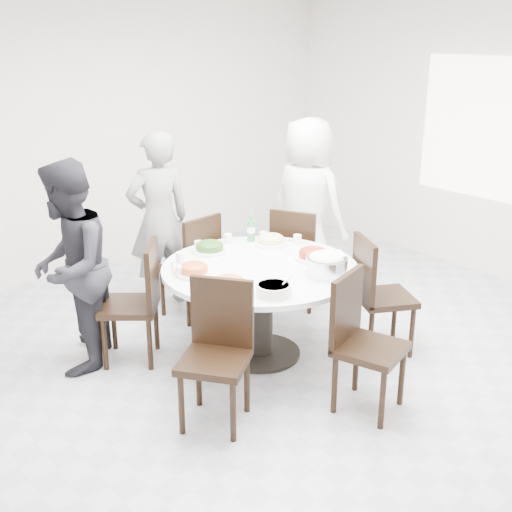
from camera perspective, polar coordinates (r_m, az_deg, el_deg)
floor at (r=4.97m, az=2.82°, el=-10.07°), size 6.00×6.00×0.01m
wall_back at (r=6.91m, az=-14.19°, el=10.23°), size 6.00×0.01×2.80m
dining_table at (r=5.01m, az=0.37°, el=-4.95°), size 1.50×1.50×0.75m
chair_ne at (r=5.92m, az=3.80°, el=-0.01°), size 0.57×0.57×0.95m
chair_n at (r=5.70m, az=-6.01°, el=-0.84°), size 0.48×0.48×0.95m
chair_nw at (r=5.00m, az=-11.22°, el=-4.14°), size 0.59×0.59×0.95m
chair_sw at (r=4.14m, az=-3.74°, el=-9.03°), size 0.59×0.59×0.95m
chair_s at (r=4.35m, az=10.17°, el=-7.86°), size 0.53×0.53×0.95m
chair_se at (r=5.15m, az=11.41°, el=-3.42°), size 0.57×0.57×0.95m
diner_right at (r=6.22m, az=4.56°, el=4.51°), size 0.67×0.91×1.69m
diner_middle at (r=5.89m, az=-8.64°, el=3.18°), size 0.65×0.49×1.63m
diner_left at (r=4.90m, az=-16.23°, el=-1.02°), size 0.96×0.98×1.60m
dish_greens at (r=5.17m, az=-4.13°, el=0.71°), size 0.28×0.28×0.07m
dish_pale at (r=5.34m, az=1.34°, el=1.35°), size 0.27×0.27×0.07m
dish_orange at (r=4.71m, az=-5.55°, el=-1.28°), size 0.27×0.27×0.07m
dish_redbrown at (r=5.02m, az=5.11°, el=0.07°), size 0.29×0.29×0.07m
dish_tofu at (r=4.43m, az=-2.47°, el=-2.56°), size 0.29×0.29×0.08m
rice_bowl at (r=4.71m, az=6.28°, el=-0.91°), size 0.31×0.31×0.13m
soup_bowl at (r=4.35m, az=1.58°, el=-3.00°), size 0.24×0.24×0.07m
beverage_bottle at (r=5.41m, az=-0.45°, el=2.52°), size 0.07×0.07×0.24m
tea_cups at (r=5.33m, az=-4.03°, el=1.33°), size 0.07×0.07×0.08m
chopsticks at (r=5.38m, az=-3.83°, el=1.14°), size 0.24×0.04×0.01m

